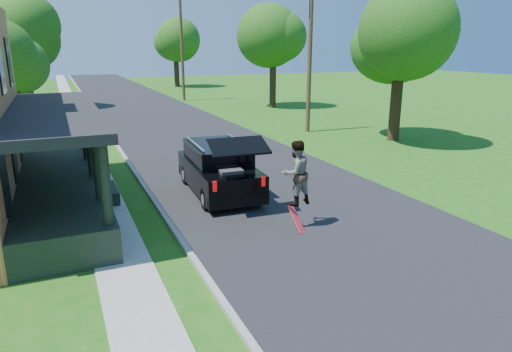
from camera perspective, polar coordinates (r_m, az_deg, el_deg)
name	(u,v)px	position (r m, az deg, el deg)	size (l,w,h in m)	color
ground	(349,241)	(12.29, 11.52, -8.01)	(140.00, 140.00, 0.00)	#195711
street	(170,125)	(30.26, -10.64, 6.26)	(8.00, 120.00, 0.02)	black
curb	(105,130)	(29.64, -18.31, 5.54)	(0.15, 120.00, 0.12)	gray
sidewalk	(79,131)	(29.55, -21.30, 5.22)	(1.30, 120.00, 0.03)	gray
black_suv	(219,169)	(15.67, -4.68, 0.92)	(2.15, 5.03, 2.30)	black
skateboarder	(296,173)	(12.56, 4.99, 0.37)	(1.00, 0.84, 1.82)	black
skateboard	(297,221)	(12.72, 5.11, -5.59)	(0.27, 0.77, 0.68)	maroon
tree_left_mid	(10,55)	(29.04, -28.42, 13.14)	(4.39, 4.19, 6.70)	black
tree_left_far	(20,27)	(41.51, -27.37, 16.24)	(6.91, 7.12, 9.47)	black
tree_right_near	(400,36)	(25.57, 17.60, 16.36)	(6.29, 5.82, 7.97)	black
tree_right_mid	(273,38)	(38.40, 2.09, 16.83)	(5.52, 5.28, 8.25)	black
tree_right_far	(175,38)	(59.66, -10.12, 16.67)	(6.64, 6.96, 8.82)	black
utility_pole_near	(310,58)	(27.21, 6.73, 14.45)	(1.55, 0.25, 8.30)	#42291E
utility_pole_far	(182,44)	(44.06, -9.27, 16.02)	(1.60, 0.67, 10.06)	#42291E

